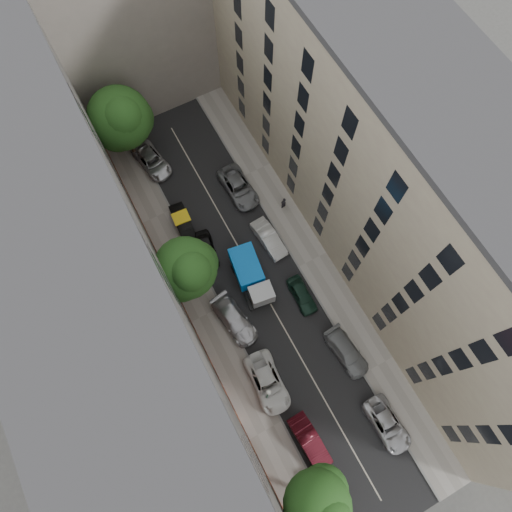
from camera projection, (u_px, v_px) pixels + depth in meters
ground at (261, 287)px, 41.78m from camera, size 120.00×120.00×0.00m
road_surface at (261, 287)px, 41.78m from camera, size 8.00×44.00×0.02m
sidewalk_left at (207, 314)px, 40.79m from camera, size 3.00×44.00×0.15m
sidewalk_right at (312, 260)px, 42.64m from camera, size 3.00×44.00×0.15m
building_left at (118, 317)px, 30.59m from camera, size 8.00×44.00×20.00m
building_right at (390, 182)px, 34.28m from camera, size 8.00×44.00×20.00m
building_endcap at (118, 3)px, 42.12m from camera, size 18.00×12.00×18.00m
tarp_truck at (251, 275)px, 40.70m from camera, size 2.89×5.77×2.54m
car_left_0 at (328, 498)px, 35.08m from camera, size 1.78×3.94×1.31m
car_left_1 at (310, 441)px, 36.43m from camera, size 1.84×4.63×1.50m
car_left_2 at (267, 382)px, 38.05m from camera, size 2.88×5.54×1.49m
car_left_3 at (234, 320)px, 39.93m from camera, size 2.83×5.40×1.49m
car_left_4 at (207, 249)px, 42.38m from camera, size 2.21×4.10×1.32m
car_left_5 at (183, 222)px, 43.38m from camera, size 1.66×4.08×1.32m
car_left_6 at (152, 161)px, 45.74m from camera, size 3.11×5.31×1.39m
car_right_0 at (387, 424)px, 36.95m from camera, size 2.26×4.80×1.33m
car_right_1 at (347, 352)px, 38.99m from camera, size 2.36×4.92×1.38m
car_right_2 at (302, 295)px, 40.83m from camera, size 1.70×3.88×1.30m
car_right_3 at (269, 238)px, 42.70m from camera, size 1.89×4.51×1.45m
car_right_4 at (239, 187)px, 44.62m from camera, size 2.58×5.34×1.47m
tree_near at (319, 505)px, 30.35m from camera, size 4.95×4.62×8.35m
tree_mid at (187, 270)px, 35.65m from camera, size 5.31×5.04×9.17m
tree_far at (122, 120)px, 41.09m from camera, size 5.95×5.77×8.98m
lamp_post at (268, 394)px, 34.59m from camera, size 0.36×0.36×6.21m
pedestrian at (284, 203)px, 43.77m from camera, size 0.66×0.51×1.61m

